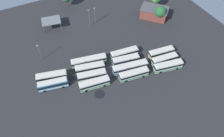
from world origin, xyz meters
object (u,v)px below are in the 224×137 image
object	(u,v)px
bus_row2_slot3	(124,53)
bus_row2_slot1	(130,67)
bus_row0_slot2	(52,76)
bus_row3_slot0	(168,66)
bus_row2_slot0	(134,74)
maintenance_shelter	(51,21)
tree_west_edge	(160,12)
bus_row1_slot1	(92,75)
lamp_post_far_corner	(89,17)
bus_row1_slot0	(94,84)
bus_row3_slot1	(164,59)
bus_row2_slot2	(126,60)
lamp_post_near_entrance	(40,52)
depot_building	(154,13)
bus_row3_slot2	(161,53)
bus_row1_slot2	(90,68)
bus_row1_slot3	(89,61)
bus_row0_slot1	(53,84)
lamp_post_by_building	(95,15)

from	to	relation	value
bus_row2_slot3	bus_row2_slot1	bearing A→B (deg)	-102.88
bus_row0_slot2	bus_row3_slot0	world-z (taller)	same
bus_row2_slot0	maintenance_shelter	bearing A→B (deg)	113.61
tree_west_edge	bus_row1_slot1	bearing A→B (deg)	-157.90
tree_west_edge	lamp_post_far_corner	bearing A→B (deg)	159.07
bus_row1_slot0	bus_row3_slot1	xyz separation A→B (m)	(29.10, -1.82, -0.00)
bus_row3_slot1	bus_row1_slot1	bearing A→B (deg)	168.95
bus_row2_slot3	maintenance_shelter	size ratio (longest dim) A/B	1.22
bus_row2_slot0	bus_row1_slot0	bearing A→B (deg)	169.47
bus_row3_slot0	bus_row3_slot1	world-z (taller)	same
bus_row2_slot3	bus_row2_slot2	bearing A→B (deg)	-110.54
bus_row2_slot1	bus_row2_slot3	size ratio (longest dim) A/B	1.22
lamp_post_near_entrance	maintenance_shelter	bearing A→B (deg)	61.58
bus_row2_slot1	depot_building	size ratio (longest dim) A/B	0.95
bus_row3_slot2	lamp_post_far_corner	world-z (taller)	lamp_post_far_corner
bus_row1_slot2	tree_west_edge	size ratio (longest dim) A/B	1.42
bus_row3_slot0	tree_west_edge	size ratio (longest dim) A/B	1.43
bus_row1_slot2	maintenance_shelter	size ratio (longest dim) A/B	1.21
bus_row2_slot0	bus_row3_slot1	xyz separation A→B (m)	(14.45, 0.90, -0.00)
bus_row1_slot3	bus_row3_slot0	bearing A→B (deg)	-31.86
bus_row3_slot0	bus_row3_slot2	distance (m)	7.26
bus_row2_slot0	bus_row0_slot2	bearing A→B (deg)	155.01
bus_row2_slot2	bus_row3_slot1	xyz separation A→B (m)	(13.62, -6.55, -0.00)
bus_row3_slot1	maintenance_shelter	size ratio (longest dim) A/B	1.13
lamp_post_near_entrance	bus_row2_slot2	bearing A→B (deg)	-30.25
bus_row2_slot1	depot_building	xyz separation A→B (m)	(27.05, 23.76, 0.76)
lamp_post_far_corner	bus_row1_slot0	bearing A→B (deg)	-110.35
depot_building	bus_row3_slot1	bearing A→B (deg)	-116.27
bus_row2_slot1	bus_row2_slot2	bearing A→B (deg)	84.39
lamp_post_near_entrance	depot_building	bearing A→B (deg)	3.13
bus_row1_slot1	tree_west_edge	world-z (taller)	tree_west_edge
bus_row0_slot1	bus_row3_slot2	bearing A→B (deg)	-6.04
bus_row2_slot2	lamp_post_by_building	distance (m)	28.66
bus_row1_slot0	lamp_post_far_corner	world-z (taller)	lamp_post_far_corner
bus_row2_slot1	tree_west_edge	xyz separation A→B (m)	(27.39, 19.85, 3.56)
bus_row1_slot1	bus_row3_slot0	world-z (taller)	same
bus_row2_slot3	depot_building	world-z (taller)	depot_building
bus_row1_slot2	bus_row2_slot0	bearing A→B (deg)	-37.46
bus_row0_slot1	depot_building	distance (m)	58.31
bus_row0_slot2	bus_row1_slot3	distance (m)	14.99
bus_row1_slot0	depot_building	xyz separation A→B (m)	(42.16, 24.63, 0.76)
bus_row1_slot1	bus_row2_slot0	bearing A→B (deg)	-24.77
bus_row2_slot1	bus_row3_slot0	bearing A→B (deg)	-24.75
bus_row3_slot1	bus_row1_slot2	bearing A→B (deg)	161.55
bus_row0_slot1	bus_row2_slot3	distance (m)	30.05
bus_row3_slot0	tree_west_edge	bearing A→B (deg)	61.43
tree_west_edge	bus_row2_slot3	bearing A→B (deg)	-154.02
bus_row1_slot0	depot_building	distance (m)	48.83
bus_row3_slot2	lamp_post_near_entrance	world-z (taller)	lamp_post_near_entrance
bus_row1_slot2	lamp_post_by_building	world-z (taller)	lamp_post_by_building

